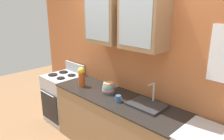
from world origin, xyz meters
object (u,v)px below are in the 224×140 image
at_px(stove_range, 64,98).
at_px(sink_faucet, 147,104).
at_px(vase, 82,76).
at_px(bowl_stack, 108,88).
at_px(cup_near_sink, 118,99).

xyz_separation_m(stove_range, sink_faucet, (1.84, 0.09, 0.46)).
height_order(stove_range, vase, vase).
xyz_separation_m(sink_faucet, bowl_stack, (-0.65, -0.06, 0.05)).
distance_m(sink_faucet, cup_near_sink, 0.39).
relative_size(sink_faucet, vase, 1.49).
distance_m(stove_range, cup_near_sink, 1.57).
bearing_deg(vase, sink_faucet, 7.32).
xyz_separation_m(sink_faucet, vase, (-1.17, -0.15, 0.14)).
relative_size(stove_range, bowl_stack, 5.52).
bearing_deg(cup_near_sink, sink_faucet, 25.79).
relative_size(bowl_stack, cup_near_sink, 1.71).
bearing_deg(vase, stove_range, 174.56).
height_order(bowl_stack, cup_near_sink, bowl_stack).
bearing_deg(vase, bowl_stack, 10.43).
bearing_deg(vase, cup_near_sink, -1.21).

